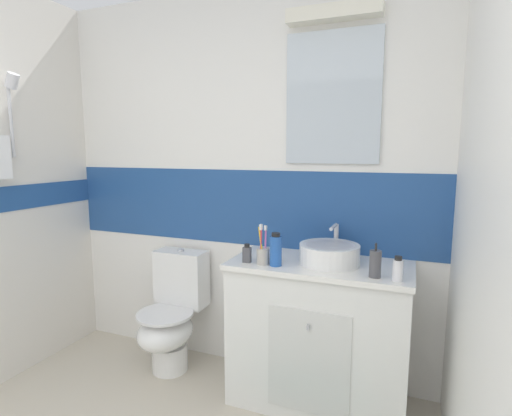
{
  "coord_description": "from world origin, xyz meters",
  "views": [
    {
      "loc": [
        1.08,
        -0.0,
        1.48
      ],
      "look_at": [
        0.33,
        1.88,
        1.18
      ],
      "focal_mm": 27.83,
      "sensor_mm": 36.0,
      "label": 1
    }
  ],
  "objects": [
    {
      "name": "wall_back_tiled",
      "position": [
        0.01,
        2.45,
        1.26
      ],
      "size": [
        3.2,
        0.2,
        2.5
      ],
      "color": "white",
      "rests_on": "ground_plane"
    },
    {
      "name": "mouthwash_bottle",
      "position": [
        0.4,
        2.0,
        0.94
      ],
      "size": [
        0.07,
        0.07,
        0.18
      ],
      "color": "#2659B2",
      "rests_on": "vanity_cabinet"
    },
    {
      "name": "toilet",
      "position": [
        -0.39,
        2.16,
        0.37
      ],
      "size": [
        0.37,
        0.5,
        0.8
      ],
      "color": "white",
      "rests_on": "ground_plane"
    },
    {
      "name": "lotion_bottle_short",
      "position": [
        1.03,
        1.98,
        0.91
      ],
      "size": [
        0.05,
        0.05,
        0.12
      ],
      "color": "white",
      "rests_on": "vanity_cabinet"
    },
    {
      "name": "toothbrush_cup",
      "position": [
        0.33,
        2.01,
        0.91
      ],
      "size": [
        0.07,
        0.07,
        0.23
      ],
      "color": "#B2ADA3",
      "rests_on": "vanity_cabinet"
    },
    {
      "name": "vanity_cabinet",
      "position": [
        0.62,
        2.16,
        0.43
      ],
      "size": [
        1.01,
        0.51,
        0.85
      ],
      "color": "white",
      "rests_on": "ground_plane"
    },
    {
      "name": "perfume_flask_small",
      "position": [
        0.23,
        2.0,
        0.9
      ],
      "size": [
        0.04,
        0.03,
        0.11
      ],
      "color": "#4C4C51",
      "rests_on": "vanity_cabinet"
    },
    {
      "name": "sink_basin",
      "position": [
        0.67,
        2.15,
        0.91
      ],
      "size": [
        0.33,
        0.38,
        0.2
      ],
      "color": "white",
      "rests_on": "vanity_cabinet"
    },
    {
      "name": "soap_dispenser",
      "position": [
        0.93,
        2.0,
        0.92
      ],
      "size": [
        0.06,
        0.06,
        0.18
      ],
      "color": "#4C4C51",
      "rests_on": "vanity_cabinet"
    }
  ]
}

